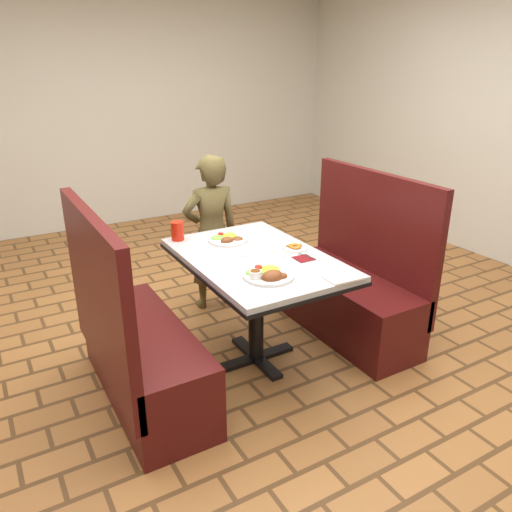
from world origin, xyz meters
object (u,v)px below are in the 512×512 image
at_px(diner_person, 211,233).
at_px(plantain_plate, 295,247).
at_px(booth_bench_left, 136,349).
at_px(far_dinner_plate, 227,237).
at_px(dining_table, 256,270).
at_px(red_tumbler, 177,231).
at_px(near_dinner_plate, 268,272).
at_px(booth_bench_right, 351,290).

distance_m(diner_person, plantain_plate, 0.93).
relative_size(booth_bench_left, far_dinner_plate, 4.57).
xyz_separation_m(dining_table, far_dinner_plate, (-0.02, 0.34, 0.12)).
bearing_deg(far_dinner_plate, red_tumbler, 146.91).
distance_m(far_dinner_plate, red_tumbler, 0.34).
relative_size(booth_bench_left, plantain_plate, 7.24).
bearing_deg(near_dinner_plate, booth_bench_right, 19.27).
relative_size(booth_bench_right, near_dinner_plate, 4.13).
relative_size(booth_bench_right, red_tumbler, 9.43).
distance_m(dining_table, near_dinner_plate, 0.36).
bearing_deg(plantain_plate, dining_table, 177.36).
relative_size(booth_bench_right, far_dinner_plate, 4.57).
relative_size(far_dinner_plate, plantain_plate, 1.58).
height_order(booth_bench_right, plantain_plate, booth_bench_right).
bearing_deg(booth_bench_left, near_dinner_plate, -24.54).
bearing_deg(booth_bench_right, red_tumbler, 154.55).
height_order(dining_table, red_tumbler, red_tumbler).
bearing_deg(booth_bench_left, plantain_plate, -0.69).
bearing_deg(near_dinner_plate, plantain_plate, 37.93).
distance_m(dining_table, diner_person, 0.90).
bearing_deg(plantain_plate, booth_bench_right, 1.45).
bearing_deg(dining_table, plantain_plate, -2.64).
distance_m(diner_person, near_dinner_plate, 1.24).
distance_m(booth_bench_left, far_dinner_plate, 0.96).
height_order(far_dinner_plate, plantain_plate, far_dinner_plate).
bearing_deg(diner_person, plantain_plate, 105.04).
bearing_deg(red_tumbler, booth_bench_left, -133.10).
bearing_deg(booth_bench_left, booth_bench_right, 0.00).
height_order(booth_bench_right, diner_person, diner_person).
relative_size(dining_table, plantain_plate, 7.32).
height_order(dining_table, far_dinner_plate, far_dinner_plate).
bearing_deg(dining_table, near_dinner_plate, -108.52).
xyz_separation_m(near_dinner_plate, red_tumbler, (-0.20, 0.84, 0.03)).
height_order(dining_table, diner_person, diner_person).
bearing_deg(diner_person, booth_bench_right, 131.93).
distance_m(near_dinner_plate, far_dinner_plate, 0.66).
bearing_deg(plantain_plate, red_tumbler, 137.56).
height_order(booth_bench_left, far_dinner_plate, booth_bench_left).
height_order(booth_bench_right, far_dinner_plate, booth_bench_right).
relative_size(near_dinner_plate, red_tumbler, 2.28).
bearing_deg(red_tumbler, plantain_plate, -42.44).
distance_m(booth_bench_right, diner_person, 1.16).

